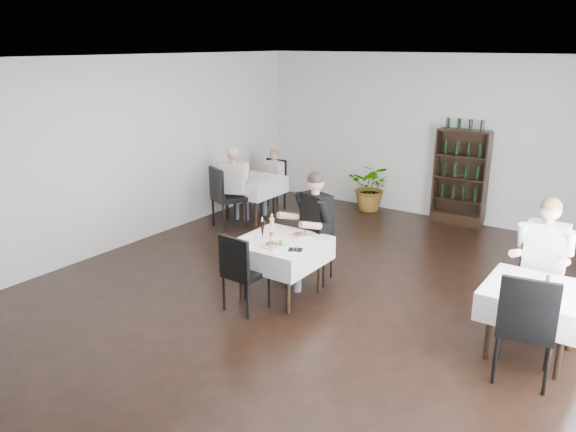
# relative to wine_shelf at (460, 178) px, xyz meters

# --- Properties ---
(room_shell) EXTENTS (9.00, 9.00, 9.00)m
(room_shell) POSITION_rel_wine_shelf_xyz_m (-0.60, -4.31, 0.65)
(room_shell) COLOR black
(room_shell) RESTS_ON ground
(wine_shelf) EXTENTS (0.90, 0.28, 1.75)m
(wine_shelf) POSITION_rel_wine_shelf_xyz_m (0.00, 0.00, 0.00)
(wine_shelf) COLOR black
(wine_shelf) RESTS_ON ground
(main_table) EXTENTS (1.03, 1.03, 0.77)m
(main_table) POSITION_rel_wine_shelf_xyz_m (-0.90, -4.31, -0.23)
(main_table) COLOR black
(main_table) RESTS_ON ground
(left_table) EXTENTS (0.98, 0.98, 0.77)m
(left_table) POSITION_rel_wine_shelf_xyz_m (-3.30, -1.81, -0.23)
(left_table) COLOR black
(left_table) RESTS_ON ground
(right_table) EXTENTS (0.98, 0.98, 0.77)m
(right_table) POSITION_rel_wine_shelf_xyz_m (2.10, -4.01, -0.23)
(right_table) COLOR black
(right_table) RESTS_ON ground
(potted_tree) EXTENTS (0.96, 0.87, 0.94)m
(potted_tree) POSITION_rel_wine_shelf_xyz_m (-1.68, -0.11, -0.38)
(potted_tree) COLOR #276020
(potted_tree) RESTS_ON ground
(main_chair_far) EXTENTS (0.48, 0.49, 0.88)m
(main_chair_far) POSITION_rel_wine_shelf_xyz_m (-0.80, -3.57, -0.34)
(main_chair_far) COLOR black
(main_chair_far) RESTS_ON ground
(main_chair_near) EXTENTS (0.48, 0.48, 0.99)m
(main_chair_near) POSITION_rel_wine_shelf_xyz_m (-1.04, -4.95, -0.28)
(main_chair_near) COLOR black
(main_chair_near) RESTS_ON ground
(left_chair_far) EXTENTS (0.46, 0.47, 0.99)m
(left_chair_far) POSITION_rel_wine_shelf_xyz_m (-3.30, -1.15, -0.28)
(left_chair_far) COLOR black
(left_chair_far) RESTS_ON ground
(left_chair_near) EXTENTS (0.67, 0.67, 1.11)m
(left_chair_near) POSITION_rel_wine_shelf_xyz_m (-3.33, -2.59, -0.22)
(left_chair_near) COLOR black
(left_chair_near) RESTS_ON ground
(right_chair_far) EXTENTS (0.54, 0.54, 1.00)m
(right_chair_far) POSITION_rel_wine_shelf_xyz_m (2.03, -3.43, -0.28)
(right_chair_far) COLOR black
(right_chair_far) RESTS_ON ground
(right_chair_near) EXTENTS (0.59, 0.60, 1.14)m
(right_chair_near) POSITION_rel_wine_shelf_xyz_m (2.15, -4.60, -0.20)
(right_chair_near) COLOR black
(right_chair_near) RESTS_ON ground
(diner_main) EXTENTS (0.67, 0.72, 1.56)m
(diner_main) POSITION_rel_wine_shelf_xyz_m (-0.80, -3.76, 0.06)
(diner_main) COLOR #424249
(diner_main) RESTS_ON ground
(diner_left_far) EXTENTS (0.53, 0.56, 1.24)m
(diner_left_far) POSITION_rel_wine_shelf_xyz_m (-3.21, -1.31, -0.13)
(diner_left_far) COLOR #424249
(diner_left_far) RESTS_ON ground
(diner_left_near) EXTENTS (0.61, 0.65, 1.44)m
(diner_left_near) POSITION_rel_wine_shelf_xyz_m (-3.31, -2.30, -0.01)
(diner_left_near) COLOR #424249
(diner_left_near) RESTS_ON ground
(diner_right_far) EXTENTS (0.59, 0.59, 1.56)m
(diner_right_far) POSITION_rel_wine_shelf_xyz_m (2.03, -3.38, 0.06)
(diner_right_far) COLOR #424249
(diner_right_far) RESTS_ON ground
(plate_far) EXTENTS (0.31, 0.31, 0.07)m
(plate_far) POSITION_rel_wine_shelf_xyz_m (-0.77, -4.04, -0.06)
(plate_far) COLOR white
(plate_far) RESTS_ON main_table
(plate_near) EXTENTS (0.35, 0.35, 0.09)m
(plate_near) POSITION_rel_wine_shelf_xyz_m (-0.82, -4.55, -0.06)
(plate_near) COLOR white
(plate_near) RESTS_ON main_table
(pilsner_dark) EXTENTS (0.07, 0.07, 0.29)m
(pilsner_dark) POSITION_rel_wine_shelf_xyz_m (-1.12, -4.40, 0.04)
(pilsner_dark) COLOR black
(pilsner_dark) RESTS_ON main_table
(pilsner_lager) EXTENTS (0.07, 0.07, 0.30)m
(pilsner_lager) POSITION_rel_wine_shelf_xyz_m (-1.09, -4.24, 0.05)
(pilsner_lager) COLOR gold
(pilsner_lager) RESTS_ON main_table
(coke_bottle) EXTENTS (0.06, 0.06, 0.23)m
(coke_bottle) POSITION_rel_wine_shelf_xyz_m (-1.01, -4.35, 0.02)
(coke_bottle) COLOR silver
(coke_bottle) RESTS_ON main_table
(napkin_cutlery) EXTENTS (0.21, 0.19, 0.02)m
(napkin_cutlery) POSITION_rel_wine_shelf_xyz_m (-0.55, -4.50, -0.07)
(napkin_cutlery) COLOR black
(napkin_cutlery) RESTS_ON main_table
(pepper_mill) EXTENTS (0.04, 0.04, 0.10)m
(pepper_mill) POSITION_rel_wine_shelf_xyz_m (2.18, -3.88, -0.02)
(pepper_mill) COLOR black
(pepper_mill) RESTS_ON right_table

